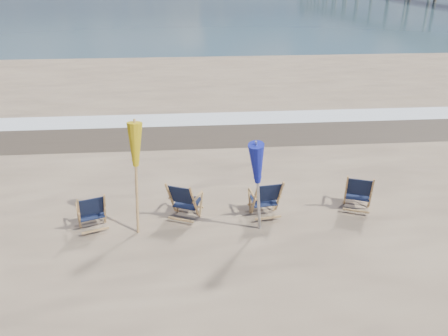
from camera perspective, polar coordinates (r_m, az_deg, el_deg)
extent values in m
cube|color=silver|center=(15.51, -1.89, 6.45)|extent=(200.00, 1.40, 0.01)
cube|color=#42362A|center=(14.10, -1.56, 4.52)|extent=(200.00, 2.60, 0.00)
cylinder|color=tan|center=(8.66, -11.40, -1.55)|extent=(0.06, 0.06, 2.24)
cone|color=gold|center=(8.40, -11.77, 2.40)|extent=(0.30, 0.30, 0.85)
cylinder|color=#A5A5AD|center=(8.41, 4.52, -2.67)|extent=(0.06, 0.06, 2.05)
cone|color=#151E94|center=(8.17, 4.65, 0.73)|extent=(0.30, 0.30, 0.85)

